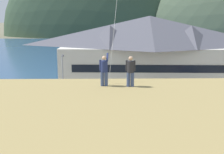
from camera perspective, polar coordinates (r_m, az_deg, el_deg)
The scene contains 17 objects.
ground_plane at distance 25.28m, azimuth 0.05°, elevation -13.28°, with size 600.00×600.00×0.00m, color #66604C.
parking_lot_pad at distance 29.83m, azimuth -0.14°, elevation -8.95°, with size 40.00×20.00×0.10m, color gray.
bay_water at distance 83.42m, azimuth -0.75°, elevation 5.28°, with size 360.00×84.00×0.03m, color navy.
far_hill_west_ridge at distance 144.89m, azimuth -2.76°, elevation 8.53°, with size 94.96×44.02×88.30m, color #334733.
harbor_lodge at distance 44.87m, azimuth 7.50°, elevation 5.82°, with size 29.12×12.37×10.70m.
wharf_dock at distance 59.10m, azimuth -4.29°, elevation 2.37°, with size 3.20×15.53×0.70m.
moored_boat_wharfside at distance 56.30m, azimuth -7.86°, elevation 2.14°, with size 2.13×6.35×2.16m.
moored_boat_outer_mooring at distance 56.34m, azimuth -1.02°, elevation 2.27°, with size 2.52×6.57×2.16m.
parked_car_mid_row_near at distance 30.96m, azimuth -9.24°, elevation -6.28°, with size 4.23×2.12×1.82m.
parked_car_lone_by_shed at distance 31.47m, azimuth 10.08°, elevation -5.99°, with size 4.30×2.25×1.82m.
parked_car_corner_spot at distance 25.04m, azimuth -11.01°, elevation -11.12°, with size 4.34×2.35×1.82m.
parked_car_mid_row_center at distance 24.66m, azimuth 5.59°, elevation -11.32°, with size 4.21×2.07×1.82m.
parked_car_back_row_right at distance 30.07m, azimuth -0.72°, elevation -6.70°, with size 4.29×2.23×1.82m.
parked_car_front_row_end at distance 27.33m, azimuth 16.60°, elevation -9.33°, with size 4.26×2.17×1.82m.
parking_light_pole at distance 34.48m, azimuth -9.95°, elevation 0.20°, with size 0.24×0.78×6.11m.
person_kite_flyer at distance 15.93m, azimuth -1.61°, elevation 1.51°, with size 0.53×0.65×1.86m.
person_companion at distance 15.83m, azimuth 3.78°, elevation 1.35°, with size 0.55×0.40×1.74m.
Camera 1 is at (-0.44, -22.67, 11.18)m, focal length 44.99 mm.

